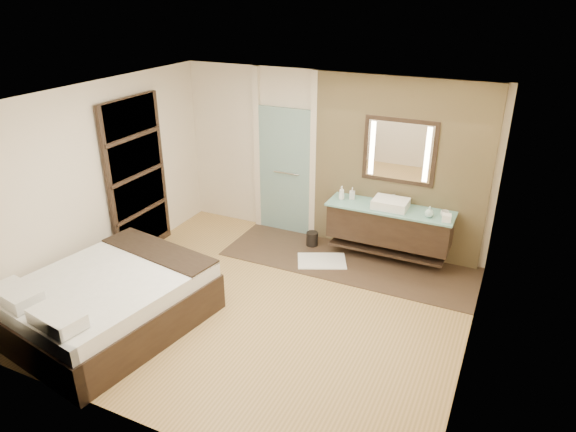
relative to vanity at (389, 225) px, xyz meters
The scene contains 15 objects.
floor 2.29m from the vanity, 119.83° to the right, with size 5.00×5.00×0.00m, color olive.
tile_strip 0.83m from the vanity, 147.54° to the right, with size 3.80×1.30×0.01m, color #3E2D21.
stone_wall 0.82m from the vanity, 90.00° to the left, with size 2.60×0.08×2.70m, color tan.
vanity is the anchor object (origin of this frame).
mirror_unit 1.10m from the vanity, 90.00° to the left, with size 1.06×0.04×0.96m.
frosted_door 1.95m from the vanity, behind, with size 1.10×0.12×2.70m.
shoji_partition 3.82m from the vanity, 159.50° to the right, with size 0.06×1.20×2.40m.
bed 4.03m from the vanity, 130.07° to the right, with size 2.07×2.42×0.84m.
bath_mat 1.14m from the vanity, 149.48° to the right, with size 0.72×0.50×0.02m, color white.
waste_bin 1.29m from the vanity, behind, with size 0.19×0.19×0.23m, color black.
tissue_box 0.90m from the vanity, 10.60° to the right, with size 0.12×0.12×0.10m, color white.
soap_bottle_a 0.85m from the vanity, behind, with size 0.08×0.08×0.21m, color white.
soap_bottle_b 0.73m from the vanity, behind, with size 0.08×0.08×0.18m, color #B2B2B2.
soap_bottle_c 0.69m from the vanity, 10.49° to the right, with size 0.12×0.12×0.16m, color #A7D2CD.
cup 0.84m from the vanity, ahead, with size 0.12×0.12×0.09m, color silver.
Camera 1 is at (2.68, -4.96, 3.81)m, focal length 32.00 mm.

